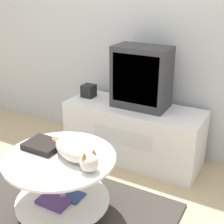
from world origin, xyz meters
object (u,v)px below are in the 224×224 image
(tv, at_px, (141,77))
(dvd_box, at_px, (43,145))
(speaker, at_px, (89,91))
(cat, at_px, (75,151))

(tv, xyz_separation_m, dvd_box, (-0.30, -0.97, -0.28))
(tv, xyz_separation_m, speaker, (-0.55, -0.00, -0.21))
(tv, bearing_deg, dvd_box, -107.10)
(cat, bearing_deg, dvd_box, -163.01)
(dvd_box, xyz_separation_m, cat, (0.29, -0.03, 0.04))
(tv, bearing_deg, speaker, -179.52)
(speaker, bearing_deg, cat, -61.74)
(tv, height_order, speaker, tv)
(dvd_box, height_order, cat, cat)
(speaker, bearing_deg, dvd_box, -75.57)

